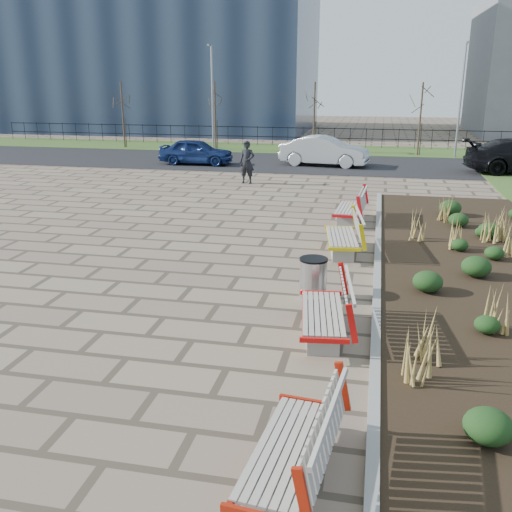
% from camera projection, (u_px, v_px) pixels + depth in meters
% --- Properties ---
extents(ground, '(120.00, 120.00, 0.00)m').
position_uv_depth(ground, '(127.00, 358.00, 9.18)').
color(ground, '#7B6A54').
rests_on(ground, ground).
extents(planting_bed, '(4.50, 18.00, 0.10)m').
position_uv_depth(planting_bed, '(485.00, 279.00, 12.60)').
color(planting_bed, black).
rests_on(planting_bed, ground).
extents(planting_curb, '(0.16, 18.00, 0.15)m').
position_uv_depth(planting_curb, '(377.00, 271.00, 13.05)').
color(planting_curb, gray).
rests_on(planting_curb, ground).
extents(grass_verge_far, '(80.00, 5.00, 0.04)m').
position_uv_depth(grass_verge_far, '(316.00, 149.00, 35.30)').
color(grass_verge_far, '#33511E').
rests_on(grass_verge_far, ground).
extents(road, '(80.00, 7.00, 0.02)m').
position_uv_depth(road, '(303.00, 163.00, 29.70)').
color(road, black).
rests_on(road, ground).
extents(bench_a, '(1.12, 2.18, 1.00)m').
position_uv_depth(bench_a, '(288.00, 444.00, 6.22)').
color(bench_a, '#A61D0B').
rests_on(bench_a, ground).
extents(bench_b, '(1.16, 2.20, 1.00)m').
position_uv_depth(bench_b, '(323.00, 310.00, 9.79)').
color(bench_b, red).
rests_on(bench_b, ground).
extents(bench_c, '(1.18, 2.20, 1.00)m').
position_uv_depth(bench_c, '(342.00, 235.00, 14.45)').
color(bench_c, yellow).
rests_on(bench_c, ground).
extents(bench_d, '(1.02, 2.15, 1.00)m').
position_uv_depth(bench_d, '(349.00, 206.00, 17.60)').
color(bench_d, red).
rests_on(bench_d, ground).
extents(litter_bin, '(0.56, 0.56, 0.83)m').
position_uv_depth(litter_bin, '(313.00, 279.00, 11.56)').
color(litter_bin, '#B2B2B7').
rests_on(litter_bin, ground).
extents(pedestrian, '(0.68, 0.47, 1.78)m').
position_uv_depth(pedestrian, '(247.00, 162.00, 23.94)').
color(pedestrian, black).
rests_on(pedestrian, ground).
extents(car_blue, '(3.77, 1.53, 1.28)m').
position_uv_depth(car_blue, '(196.00, 152.00, 29.18)').
color(car_blue, navy).
rests_on(car_blue, road).
extents(car_silver, '(4.59, 2.13, 1.46)m').
position_uv_depth(car_silver, '(324.00, 151.00, 28.68)').
color(car_silver, '#ACB0B4').
rests_on(car_silver, road).
extents(tree_a, '(1.40, 1.40, 4.00)m').
position_uv_depth(tree_a, '(123.00, 115.00, 35.66)').
color(tree_a, '#4C3D2D').
rests_on(tree_a, grass_verge_far).
extents(tree_b, '(1.40, 1.40, 4.00)m').
position_uv_depth(tree_b, '(215.00, 116.00, 34.47)').
color(tree_b, '#4C3D2D').
rests_on(tree_b, grass_verge_far).
extents(tree_c, '(1.40, 1.40, 4.00)m').
position_uv_depth(tree_c, '(314.00, 118.00, 33.29)').
color(tree_c, '#4C3D2D').
rests_on(tree_c, grass_verge_far).
extents(tree_d, '(1.40, 1.40, 4.00)m').
position_uv_depth(tree_d, '(420.00, 119.00, 32.11)').
color(tree_d, '#4C3D2D').
rests_on(tree_d, grass_verge_far).
extents(lamp_west, '(0.24, 0.60, 6.00)m').
position_uv_depth(lamp_west, '(212.00, 99.00, 33.71)').
color(lamp_west, gray).
rests_on(lamp_west, grass_verge_far).
extents(lamp_east, '(0.24, 0.60, 6.00)m').
position_uv_depth(lamp_east, '(460.00, 101.00, 30.94)').
color(lamp_east, gray).
rests_on(lamp_east, grass_verge_far).
extents(railing_fence, '(44.00, 0.10, 1.20)m').
position_uv_depth(railing_fence, '(319.00, 137.00, 36.51)').
color(railing_fence, black).
rests_on(railing_fence, grass_verge_far).
extents(building_glass, '(40.00, 14.00, 15.00)m').
position_uv_depth(building_glass, '(76.00, 38.00, 48.58)').
color(building_glass, '#192338').
rests_on(building_glass, ground).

